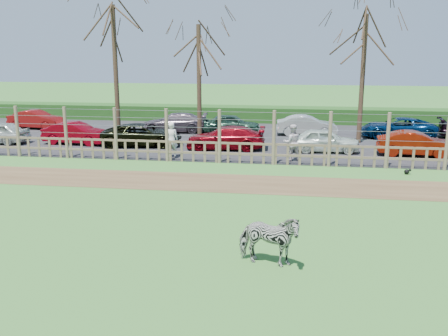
# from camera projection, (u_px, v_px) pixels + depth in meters

# --- Properties ---
(ground) EXTENTS (120.00, 120.00, 0.00)m
(ground) POSITION_uv_depth(u_px,v_px,m) (181.00, 220.00, 15.59)
(ground) COLOR #628942
(ground) RESTS_ON ground
(dirt_strip) EXTENTS (34.00, 2.80, 0.01)m
(dirt_strip) POSITION_uv_depth(u_px,v_px,m) (206.00, 182.00, 19.92)
(dirt_strip) COLOR brown
(dirt_strip) RESTS_ON ground
(asphalt) EXTENTS (44.00, 13.00, 0.04)m
(asphalt) POSITION_uv_depth(u_px,v_px,m) (236.00, 138.00, 29.54)
(asphalt) COLOR #232326
(asphalt) RESTS_ON ground
(hedge) EXTENTS (46.00, 2.00, 1.10)m
(hedge) POSITION_uv_depth(u_px,v_px,m) (248.00, 114.00, 36.15)
(hedge) COLOR #1E4716
(hedge) RESTS_ON ground
(fence) EXTENTS (30.16, 0.16, 2.50)m
(fence) POSITION_uv_depth(u_px,v_px,m) (220.00, 146.00, 23.10)
(fence) COLOR brown
(fence) RESTS_ON ground
(tree_left) EXTENTS (4.80, 4.80, 7.88)m
(tree_left) POSITION_uv_depth(u_px,v_px,m) (114.00, 41.00, 27.20)
(tree_left) COLOR #3D2B1E
(tree_left) RESTS_ON ground
(tree_mid) EXTENTS (4.80, 4.80, 6.83)m
(tree_mid) POSITION_uv_depth(u_px,v_px,m) (199.00, 55.00, 27.72)
(tree_mid) COLOR #3D2B1E
(tree_mid) RESTS_ON ground
(tree_right) EXTENTS (4.80, 4.80, 7.35)m
(tree_right) POSITION_uv_depth(u_px,v_px,m) (364.00, 48.00, 26.87)
(tree_right) COLOR #3D2B1E
(tree_right) RESTS_ON ground
(zebra) EXTENTS (1.70, 1.02, 1.34)m
(zebra) POSITION_uv_depth(u_px,v_px,m) (268.00, 240.00, 12.16)
(zebra) COLOR gray
(zebra) RESTS_ON ground
(visitor_a) EXTENTS (0.67, 0.48, 1.72)m
(visitor_a) POSITION_uv_depth(u_px,v_px,m) (172.00, 140.00, 24.18)
(visitor_a) COLOR white
(visitor_a) RESTS_ON asphalt
(visitor_b) EXTENTS (0.95, 0.81, 1.72)m
(visitor_b) POSITION_uv_depth(u_px,v_px,m) (292.00, 143.00, 23.39)
(visitor_b) COLOR beige
(visitor_b) RESTS_ON asphalt
(crow) EXTENTS (0.29, 0.22, 0.24)m
(crow) POSITION_uv_depth(u_px,v_px,m) (407.00, 172.00, 21.16)
(crow) COLOR black
(crow) RESTS_ON ground
(car_1) EXTENTS (3.72, 1.52, 1.20)m
(car_1) POSITION_uv_depth(u_px,v_px,m) (76.00, 133.00, 27.57)
(car_1) COLOR maroon
(car_1) RESTS_ON asphalt
(car_2) EXTENTS (4.55, 2.57, 1.20)m
(car_2) POSITION_uv_depth(u_px,v_px,m) (142.00, 135.00, 27.05)
(car_2) COLOR black
(car_2) RESTS_ON asphalt
(car_3) EXTENTS (4.18, 1.80, 1.20)m
(car_3) POSITION_uv_depth(u_px,v_px,m) (225.00, 138.00, 26.16)
(car_3) COLOR maroon
(car_3) RESTS_ON asphalt
(car_4) EXTENTS (3.55, 1.48, 1.20)m
(car_4) POSITION_uv_depth(u_px,v_px,m) (325.00, 140.00, 25.47)
(car_4) COLOR silver
(car_4) RESTS_ON asphalt
(car_5) EXTENTS (3.73, 1.56, 1.20)m
(car_5) POSITION_uv_depth(u_px,v_px,m) (415.00, 144.00, 24.51)
(car_5) COLOR maroon
(car_5) RESTS_ON asphalt
(car_7) EXTENTS (3.73, 1.57, 1.20)m
(car_7) POSITION_uv_depth(u_px,v_px,m) (36.00, 119.00, 32.84)
(car_7) COLOR maroon
(car_7) RESTS_ON asphalt
(car_9) EXTENTS (4.29, 2.11, 1.20)m
(car_9) POSITION_uv_depth(u_px,v_px,m) (175.00, 123.00, 31.50)
(car_9) COLOR #60525B
(car_9) RESTS_ON asphalt
(car_10) EXTENTS (3.61, 1.65, 1.20)m
(car_10) POSITION_uv_depth(u_px,v_px,m) (231.00, 124.00, 30.99)
(car_10) COLOR #244634
(car_10) RESTS_ON asphalt
(car_11) EXTENTS (3.69, 1.41, 1.20)m
(car_11) POSITION_uv_depth(u_px,v_px,m) (307.00, 125.00, 30.36)
(car_11) COLOR beige
(car_11) RESTS_ON asphalt
(car_12) EXTENTS (4.34, 2.04, 1.20)m
(car_12) POSITION_uv_depth(u_px,v_px,m) (398.00, 128.00, 29.44)
(car_12) COLOR #05224A
(car_12) RESTS_ON asphalt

